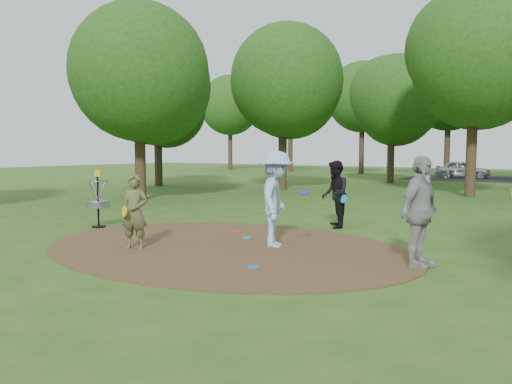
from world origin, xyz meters
The scene contains 12 objects.
ground centered at (0.00, 0.00, 0.00)m, with size 100.00×100.00×0.00m, color #2D5119.
dirt_clearing centered at (0.00, 0.00, 0.01)m, with size 8.40×8.40×0.02m, color #47301C.
player_observer_with_disc centered at (-1.41, -1.22, 0.78)m, with size 0.67×0.61×1.57m.
player_throwing_with_disc centered at (0.88, 0.66, 1.03)m, with size 1.44×1.52×2.06m.
player_walking_with_disc centered at (0.80, 3.76, 0.90)m, with size 1.02×1.09×1.79m.
player_waiting_with_disc centered at (3.95, 0.49, 0.99)m, with size 0.70×1.23×1.97m.
disc_ground_cyan centered at (-0.17, 1.09, 0.03)m, with size 0.22×0.22×0.02m, color #178BBF.
disc_ground_blue centered at (1.58, -1.23, 0.03)m, with size 0.22×0.22×0.02m, color #0B79C5.
disc_ground_red centered at (-0.91, 1.67, 0.03)m, with size 0.22×0.22×0.02m, color #DC1647.
car_left centered at (-1.38, 29.93, 0.64)m, with size 1.50×3.74×1.27m, color #A5A9AD.
disc_golf_basket centered at (-4.50, 0.30, 0.87)m, with size 0.63×0.63×1.54m.
tree_ring centered at (2.05, 9.18, 5.25)m, with size 37.50×45.20×8.99m.
Camera 1 is at (6.44, -8.31, 2.08)m, focal length 35.00 mm.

